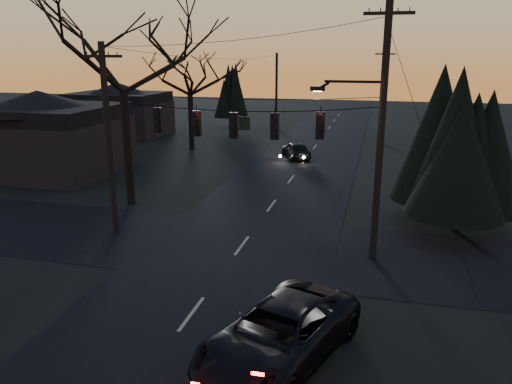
% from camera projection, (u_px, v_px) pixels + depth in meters
% --- Properties ---
extents(main_road, '(8.00, 120.00, 0.02)m').
position_uv_depth(main_road, '(285.00, 187.00, 30.86)').
color(main_road, black).
rests_on(main_road, ground).
extents(cross_road, '(60.00, 7.00, 0.02)m').
position_uv_depth(cross_road, '(242.00, 246.00, 21.52)').
color(cross_road, black).
rests_on(cross_road, ground).
extents(utility_pole_right, '(5.00, 0.30, 10.00)m').
position_uv_depth(utility_pole_right, '(372.00, 258.00, 20.24)').
color(utility_pole_right, black).
rests_on(utility_pole_right, ground).
extents(utility_pole_left, '(1.80, 0.30, 8.50)m').
position_uv_depth(utility_pole_left, '(116.00, 234.00, 22.91)').
color(utility_pole_left, black).
rests_on(utility_pole_left, ground).
extents(utility_pole_far_r, '(1.80, 0.30, 8.50)m').
position_uv_depth(utility_pole_far_r, '(379.00, 142.00, 46.39)').
color(utility_pole_far_r, black).
rests_on(utility_pole_far_r, ground).
extents(utility_pole_far_l, '(0.30, 0.30, 8.00)m').
position_uv_depth(utility_pole_far_l, '(276.00, 126.00, 56.54)').
color(utility_pole_far_l, black).
rests_on(utility_pole_far_l, ground).
extents(span_signal_assembly, '(11.50, 0.44, 1.56)m').
position_uv_depth(span_signal_assembly, '(235.00, 124.00, 20.15)').
color(span_signal_assembly, black).
rests_on(span_signal_assembly, ground).
extents(bare_tree_left, '(9.02, 9.02, 12.10)m').
position_uv_depth(bare_tree_left, '(120.00, 44.00, 25.21)').
color(bare_tree_left, black).
rests_on(bare_tree_left, ground).
extents(evergreen_right, '(4.82, 4.82, 7.18)m').
position_uv_depth(evergreen_right, '(465.00, 143.00, 22.16)').
color(evergreen_right, black).
rests_on(evergreen_right, ground).
extents(bare_tree_dist, '(6.25, 6.25, 9.24)m').
position_uv_depth(bare_tree_dist, '(189.00, 72.00, 41.14)').
color(bare_tree_dist, black).
rests_on(bare_tree_dist, ground).
extents(evergreen_dist, '(3.14, 3.14, 6.17)m').
position_uv_depth(evergreen_dist, '(230.00, 94.00, 54.22)').
color(evergreen_dist, black).
rests_on(evergreen_dist, ground).
extents(house_left_near, '(10.00, 8.00, 5.60)m').
position_uv_depth(house_left_near, '(41.00, 132.00, 34.06)').
color(house_left_near, black).
rests_on(house_left_near, ground).
extents(house_left_far, '(9.00, 7.00, 5.20)m').
position_uv_depth(house_left_far, '(119.00, 109.00, 49.76)').
color(house_left_far, black).
rests_on(house_left_far, ground).
extents(suv_near, '(4.37, 6.16, 1.56)m').
position_uv_depth(suv_near, '(280.00, 334.00, 13.36)').
color(suv_near, black).
rests_on(suv_near, ground).
extents(sedan_oncoming_a, '(3.07, 4.23, 1.34)m').
position_uv_depth(sedan_oncoming_a, '(296.00, 150.00, 39.01)').
color(sedan_oncoming_a, black).
rests_on(sedan_oncoming_a, ground).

